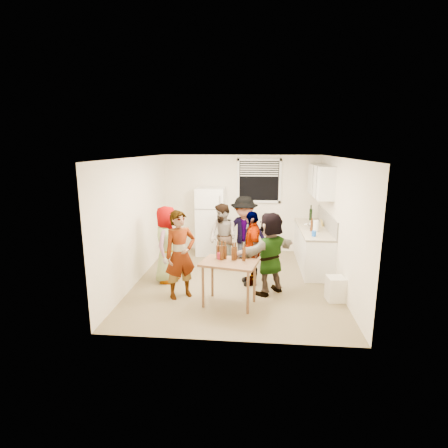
# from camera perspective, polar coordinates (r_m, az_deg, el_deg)

# --- Properties ---
(room) EXTENTS (4.00, 4.50, 2.50)m
(room) POSITION_cam_1_polar(r_m,az_deg,el_deg) (7.26, 1.90, -9.35)
(room) COLOR white
(room) RESTS_ON ground
(window) EXTENTS (1.12, 0.10, 1.06)m
(window) POSITION_cam_1_polar(r_m,az_deg,el_deg) (8.98, 5.73, 7.02)
(window) COLOR white
(window) RESTS_ON room
(refrigerator) EXTENTS (0.70, 0.70, 1.70)m
(refrigerator) POSITION_cam_1_polar(r_m,az_deg,el_deg) (8.88, -2.17, 0.47)
(refrigerator) COLOR white
(refrigerator) RESTS_ON ground
(counter_lower) EXTENTS (0.60, 2.20, 0.86)m
(counter_lower) POSITION_cam_1_polar(r_m,az_deg,el_deg) (8.30, 14.23, -3.76)
(counter_lower) COLOR white
(counter_lower) RESTS_ON ground
(countertop) EXTENTS (0.64, 2.22, 0.04)m
(countertop) POSITION_cam_1_polar(r_m,az_deg,el_deg) (8.19, 14.40, -0.74)
(countertop) COLOR beige
(countertop) RESTS_ON counter_lower
(backsplash) EXTENTS (0.03, 2.20, 0.36)m
(backsplash) POSITION_cam_1_polar(r_m,az_deg,el_deg) (8.20, 16.44, 0.59)
(backsplash) COLOR beige
(backsplash) RESTS_ON countertop
(upper_cabinets) EXTENTS (0.34, 1.60, 0.70)m
(upper_cabinets) POSITION_cam_1_polar(r_m,az_deg,el_deg) (8.24, 15.49, 6.83)
(upper_cabinets) COLOR white
(upper_cabinets) RESTS_ON room
(kettle) EXTENTS (0.31, 0.29, 0.21)m
(kettle) POSITION_cam_1_polar(r_m,az_deg,el_deg) (8.05, 14.20, -0.80)
(kettle) COLOR silver
(kettle) RESTS_ON countertop
(paper_towel) EXTENTS (0.12, 0.12, 0.25)m
(paper_towel) POSITION_cam_1_polar(r_m,az_deg,el_deg) (7.80, 14.70, -1.26)
(paper_towel) COLOR white
(paper_towel) RESTS_ON countertop
(wine_bottle) EXTENTS (0.07, 0.07, 0.29)m
(wine_bottle) POSITION_cam_1_polar(r_m,az_deg,el_deg) (8.99, 13.92, 0.59)
(wine_bottle) COLOR black
(wine_bottle) RESTS_ON countertop
(beer_bottle_counter) EXTENTS (0.06, 0.06, 0.22)m
(beer_bottle_counter) POSITION_cam_1_polar(r_m,az_deg,el_deg) (7.85, 14.06, -1.14)
(beer_bottle_counter) COLOR #47230C
(beer_bottle_counter) RESTS_ON countertop
(blue_cup) EXTENTS (0.09, 0.09, 0.12)m
(blue_cup) POSITION_cam_1_polar(r_m,az_deg,el_deg) (7.42, 14.45, -1.95)
(blue_cup) COLOR blue
(blue_cup) RESTS_ON countertop
(picture_frame) EXTENTS (0.02, 0.17, 0.14)m
(picture_frame) POSITION_cam_1_polar(r_m,az_deg,el_deg) (8.42, 15.69, 0.17)
(picture_frame) COLOR gold
(picture_frame) RESTS_ON countertop
(trash_bin) EXTENTS (0.34, 0.34, 0.44)m
(trash_bin) POSITION_cam_1_polar(r_m,az_deg,el_deg) (6.64, 17.76, -9.81)
(trash_bin) COLOR white
(trash_bin) RESTS_ON ground
(serving_table) EXTENTS (1.04, 0.81, 0.79)m
(serving_table) POSITION_cam_1_polar(r_m,az_deg,el_deg) (6.28, 0.83, -12.98)
(serving_table) COLOR brown
(serving_table) RESTS_ON ground
(beer_bottle_table) EXTENTS (0.07, 0.07, 0.25)m
(beer_bottle_table) POSITION_cam_1_polar(r_m,az_deg,el_deg) (6.09, -0.36, -5.83)
(beer_bottle_table) COLOR #47230C
(beer_bottle_table) RESTS_ON serving_table
(red_cup) EXTENTS (0.09, 0.09, 0.11)m
(red_cup) POSITION_cam_1_polar(r_m,az_deg,el_deg) (6.13, -0.75, -5.71)
(red_cup) COLOR #A11D32
(red_cup) RESTS_ON serving_table
(guest_grey) EXTENTS (1.64, 0.94, 0.50)m
(guest_grey) POSITION_cam_1_polar(r_m,az_deg,el_deg) (7.39, -9.09, -9.11)
(guest_grey) COLOR #9A9A9A
(guest_grey) RESTS_ON ground
(guest_stripe) EXTENTS (1.40, 1.66, 0.39)m
(guest_stripe) POSITION_cam_1_polar(r_m,az_deg,el_deg) (6.63, -6.95, -11.64)
(guest_stripe) COLOR #141933
(guest_stripe) RESTS_ON ground
(guest_back_left) EXTENTS (1.50, 1.60, 0.56)m
(guest_back_left) POSITION_cam_1_polar(r_m,az_deg,el_deg) (7.99, -0.18, -7.25)
(guest_back_left) COLOR brown
(guest_back_left) RESTS_ON ground
(guest_back_right) EXTENTS (1.10, 1.66, 0.61)m
(guest_back_right) POSITION_cam_1_polar(r_m,az_deg,el_deg) (8.14, 3.20, -6.89)
(guest_back_right) COLOR #414147
(guest_back_right) RESTS_ON ground
(guest_black) EXTENTS (1.62, 1.14, 0.36)m
(guest_black) POSITION_cam_1_polar(r_m,az_deg,el_deg) (7.19, 4.45, -9.61)
(guest_black) COLOR black
(guest_black) RESTS_ON ground
(guest_orange) EXTENTS (2.11, 2.12, 0.46)m
(guest_orange) POSITION_cam_1_polar(r_m,az_deg,el_deg) (6.80, 7.34, -11.03)
(guest_orange) COLOR #EF9C5B
(guest_orange) RESTS_ON ground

